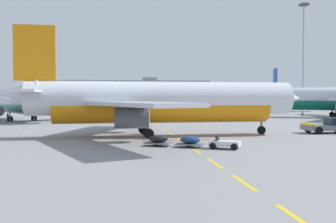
% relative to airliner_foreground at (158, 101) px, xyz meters
% --- Properties ---
extents(ground, '(400.00, 400.00, 0.00)m').
position_rel_airliner_foreground_xyz_m(ground, '(23.83, 13.48, -3.95)').
color(ground, gray).
extents(apron_paint_markings, '(8.00, 96.40, 0.01)m').
position_rel_airliner_foreground_xyz_m(apron_paint_markings, '(1.83, 11.30, -3.95)').
color(apron_paint_markings, yellow).
rests_on(apron_paint_markings, ground).
extents(airliner_foreground, '(34.76, 34.60, 12.20)m').
position_rel_airliner_foreground_xyz_m(airliner_foreground, '(0.00, 0.00, 0.00)').
color(airliner_foreground, silver).
rests_on(airliner_foreground, ground).
extents(pushback_tug, '(6.06, 3.31, 2.08)m').
position_rel_airliner_foreground_xyz_m(pushback_tug, '(21.40, 0.83, -3.05)').
color(pushback_tug, slate).
rests_on(pushback_tug, ground).
extents(airliner_mid_left, '(34.47, 35.27, 12.45)m').
position_rel_airliner_foreground_xyz_m(airliner_mid_left, '(42.83, 76.04, 0.08)').
color(airliner_mid_left, white).
rests_on(airliner_mid_left, ground).
extents(airliner_far_center, '(26.38, 27.83, 10.21)m').
position_rel_airliner_foreground_xyz_m(airliner_far_center, '(-22.66, 33.17, -0.64)').
color(airliner_far_center, silver).
rests_on(airliner_far_center, ground).
extents(airliner_far_right, '(35.33, 33.76, 12.78)m').
position_rel_airliner_foreground_xyz_m(airliner_far_right, '(40.34, 35.70, 0.19)').
color(airliner_far_right, silver).
rests_on(airliner_far_right, ground).
extents(baggage_train, '(8.35, 5.15, 1.14)m').
position_rel_airliner_foreground_xyz_m(baggage_train, '(1.78, -10.55, -3.42)').
color(baggage_train, silver).
rests_on(baggage_train, ground).
extents(apron_light_mast_far, '(1.80, 1.80, 26.21)m').
position_rel_airliner_foreground_xyz_m(apron_light_mast_far, '(38.88, 43.78, 12.25)').
color(apron_light_mast_far, slate).
rests_on(apron_light_mast_far, ground).
extents(terminal_satellite, '(69.23, 21.30, 12.81)m').
position_rel_airliner_foreground_xyz_m(terminal_satellite, '(-0.59, 127.18, 1.67)').
color(terminal_satellite, gray).
rests_on(terminal_satellite, ground).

